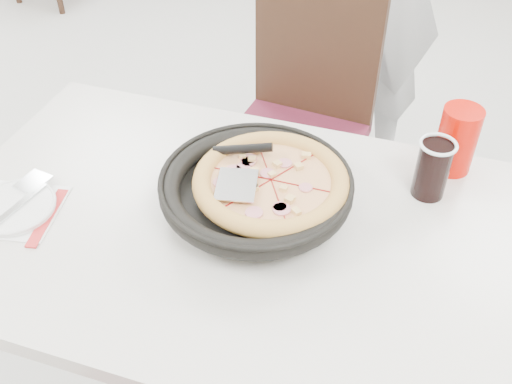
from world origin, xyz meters
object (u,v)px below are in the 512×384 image
(chair_far, at_px, (293,138))
(side_plate, at_px, (14,208))
(pizza, at_px, (271,188))
(pizza_pan, at_px, (256,195))
(red_cup, at_px, (457,140))
(main_table, at_px, (224,327))
(cola_glass, at_px, (432,170))

(chair_far, bearing_deg, side_plate, 68.40)
(pizza, bearing_deg, chair_far, 99.90)
(pizza_pan, relative_size, red_cup, 2.27)
(red_cup, bearing_deg, pizza_pan, -144.11)
(side_plate, xyz_separation_m, red_cup, (0.88, 0.45, 0.07))
(main_table, height_order, pizza_pan, pizza_pan)
(main_table, bearing_deg, chair_far, 91.27)
(pizza, bearing_deg, main_table, -144.06)
(pizza_pan, xyz_separation_m, side_plate, (-0.49, -0.17, -0.03))
(pizza_pan, distance_m, pizza, 0.04)
(chair_far, xyz_separation_m, pizza, (0.11, -0.63, 0.34))
(pizza_pan, distance_m, side_plate, 0.52)
(side_plate, bearing_deg, cola_glass, 21.80)
(pizza, relative_size, cola_glass, 2.18)
(red_cup, bearing_deg, chair_far, 142.09)
(pizza, height_order, red_cup, red_cup)
(pizza_pan, xyz_separation_m, red_cup, (0.39, 0.28, 0.04))
(side_plate, bearing_deg, main_table, 14.34)
(chair_far, height_order, pizza_pan, chair_far)
(main_table, height_order, cola_glass, cola_glass)
(pizza_pan, height_order, pizza, pizza)
(side_plate, xyz_separation_m, cola_glass, (0.84, 0.34, 0.06))
(main_table, bearing_deg, pizza, 35.94)
(pizza, xyz_separation_m, cola_glass, (0.32, 0.16, 0.00))
(main_table, xyz_separation_m, red_cup, (0.45, 0.34, 0.45))
(pizza, bearing_deg, cola_glass, 26.47)
(pizza, xyz_separation_m, red_cup, (0.36, 0.27, 0.02))
(pizza_pan, bearing_deg, side_plate, -161.44)
(chair_far, bearing_deg, pizza, 105.25)
(main_table, bearing_deg, pizza_pan, 40.57)
(chair_far, distance_m, pizza_pan, 0.72)
(pizza, height_order, cola_glass, cola_glass)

